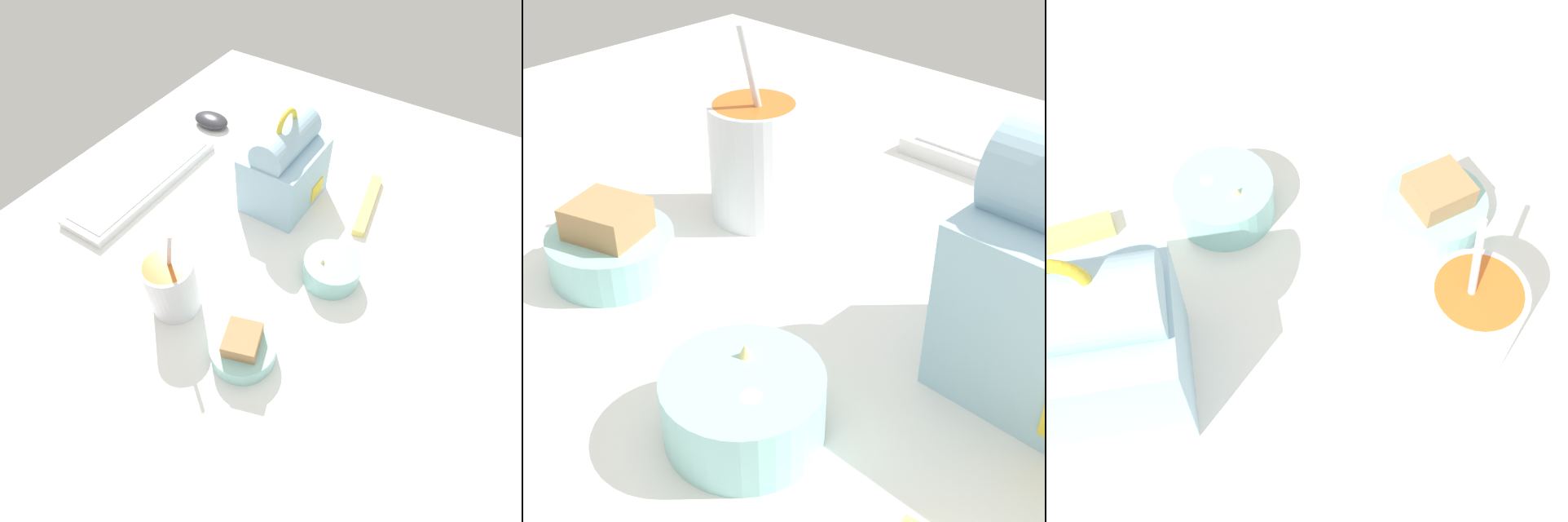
% 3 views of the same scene
% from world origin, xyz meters
% --- Properties ---
extents(desk_surface, '(1.40, 1.10, 0.02)m').
position_xyz_m(desk_surface, '(0.00, 0.00, 0.01)').
color(desk_surface, white).
rests_on(desk_surface, ground).
extents(lunch_bag, '(0.17, 0.13, 0.22)m').
position_xyz_m(lunch_bag, '(0.18, 0.06, 0.10)').
color(lunch_bag, '#9EC6DB').
rests_on(lunch_bag, desk_surface).
extents(soup_cup, '(0.09, 0.09, 0.19)m').
position_xyz_m(soup_cup, '(-0.15, 0.08, 0.08)').
color(soup_cup, silver).
rests_on(soup_cup, desk_surface).
extents(bento_bowl_sandwich, '(0.11, 0.11, 0.07)m').
position_xyz_m(bento_bowl_sandwich, '(-0.17, -0.08, 0.04)').
color(bento_bowl_sandwich, '#93D1CC').
rests_on(bento_bowl_sandwich, desk_surface).
extents(bento_bowl_snacks, '(0.10, 0.10, 0.06)m').
position_xyz_m(bento_bowl_snacks, '(0.05, -0.13, 0.05)').
color(bento_bowl_snacks, '#93D1CC').
rests_on(bento_bowl_snacks, desk_surface).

